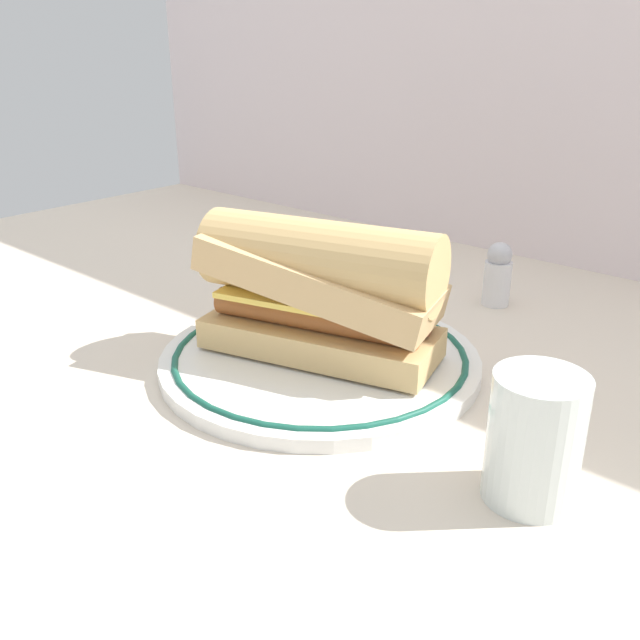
{
  "coord_description": "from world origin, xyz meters",
  "views": [
    {
      "loc": [
        0.36,
        -0.44,
        0.28
      ],
      "look_at": [
        -0.01,
        -0.02,
        0.04
      ],
      "focal_mm": 39.16,
      "sensor_mm": 36.0,
      "label": 1
    }
  ],
  "objects_px": {
    "salt_shaker": "(498,275)",
    "drinking_glass": "(533,447)",
    "sausage_sandwich": "(320,286)",
    "plate": "(320,358)"
  },
  "relations": [
    {
      "from": "salt_shaker",
      "to": "drinking_glass",
      "type": "bearing_deg",
      "value": -58.56
    },
    {
      "from": "sausage_sandwich",
      "to": "drinking_glass",
      "type": "height_order",
      "value": "sausage_sandwich"
    },
    {
      "from": "drinking_glass",
      "to": "salt_shaker",
      "type": "xyz_separation_m",
      "value": [
        -0.18,
        0.3,
        -0.0
      ]
    },
    {
      "from": "plate",
      "to": "drinking_glass",
      "type": "height_order",
      "value": "drinking_glass"
    },
    {
      "from": "plate",
      "to": "salt_shaker",
      "type": "bearing_deg",
      "value": 79.53
    },
    {
      "from": "drinking_glass",
      "to": "salt_shaker",
      "type": "distance_m",
      "value": 0.35
    },
    {
      "from": "sausage_sandwich",
      "to": "plate",
      "type": "bearing_deg",
      "value": 18.11
    },
    {
      "from": "plate",
      "to": "drinking_glass",
      "type": "bearing_deg",
      "value": -13.54
    },
    {
      "from": "drinking_glass",
      "to": "plate",
      "type": "bearing_deg",
      "value": 166.46
    },
    {
      "from": "drinking_glass",
      "to": "salt_shaker",
      "type": "height_order",
      "value": "drinking_glass"
    }
  ]
}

